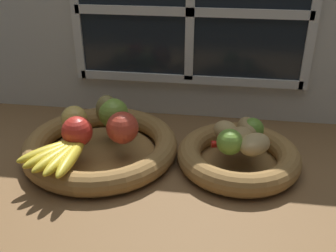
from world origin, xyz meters
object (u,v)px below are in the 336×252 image
object	(u,v)px
apple_green_back	(113,113)
potato_small	(254,144)
fruit_bowl_right	(238,157)
apple_golden_left	(74,119)
potato_back	(248,129)
potato_large	(240,137)
fruit_bowl_left	(101,146)
pear_brown	(107,110)
apple_red_front	(77,131)
potato_oblong	(225,131)
lime_near	(230,142)
apple_red_right	(123,127)
lime_far	(252,129)
chili_pepper	(242,143)
banana_bunch_front	(61,154)

from	to	relation	value
apple_green_back	potato_small	bearing A→B (deg)	-13.72
fruit_bowl_right	apple_golden_left	size ratio (longest dim) A/B	4.47
potato_back	fruit_bowl_right	bearing A→B (deg)	-114.44
potato_large	potato_small	bearing A→B (deg)	-45.00
fruit_bowl_left	pear_brown	size ratio (longest dim) A/B	4.78
apple_red_front	potato_oblong	xyz separation A→B (cm)	(33.93, 7.61, -1.20)
fruit_bowl_left	potato_small	world-z (taller)	potato_small
apple_golden_left	lime_near	world-z (taller)	apple_golden_left
apple_red_right	lime_far	world-z (taller)	apple_red_right
potato_small	apple_red_front	bearing A→B (deg)	-177.36
apple_red_right	chili_pepper	size ratio (longest dim) A/B	0.53
apple_golden_left	potato_small	distance (cm)	44.09
fruit_bowl_left	potato_oblong	xyz separation A→B (cm)	(30.33, 2.68, 5.33)
pear_brown	potato_small	size ratio (longest dim) A/B	1.01
fruit_bowl_right	potato_small	bearing A→B (deg)	-45.00
banana_bunch_front	potato_small	world-z (taller)	potato_small
apple_red_right	chili_pepper	bearing A→B (deg)	3.50
apple_golden_left	apple_red_right	distance (cm)	13.97
potato_small	chili_pepper	xyz separation A→B (cm)	(-2.52, 2.83, -1.57)
potato_back	lime_far	bearing A→B (deg)	-27.26
fruit_bowl_left	apple_green_back	bearing A→B (deg)	67.90
apple_green_back	chili_pepper	world-z (taller)	apple_green_back
lime_far	chili_pepper	size ratio (longest dim) A/B	0.38
apple_green_back	banana_bunch_front	world-z (taller)	apple_green_back
banana_bunch_front	chili_pepper	distance (cm)	41.08
fruit_bowl_right	chili_pepper	world-z (taller)	chili_pepper
banana_bunch_front	lime_far	xyz separation A→B (cm)	(41.81, 15.36, 1.32)
apple_golden_left	pear_brown	world-z (taller)	pear_brown
lime_near	fruit_bowl_right	bearing A→B (deg)	56.31
lime_near	chili_pepper	xyz separation A→B (cm)	(3.01, 3.47, -2.10)
apple_golden_left	banana_bunch_front	world-z (taller)	apple_golden_left
pear_brown	chili_pepper	xyz separation A→B (cm)	(34.08, -6.76, -3.14)
apple_red_front	lime_far	world-z (taller)	apple_red_front
lime_far	chili_pepper	distance (cm)	4.96
fruit_bowl_left	apple_red_front	world-z (taller)	apple_red_front
fruit_bowl_right	apple_green_back	distance (cm)	32.74
apple_red_front	chili_pepper	xyz separation A→B (cm)	(37.91, 4.69, -2.73)
lime_far	lime_near	bearing A→B (deg)	-125.84
potato_large	potato_oblong	bearing A→B (deg)	142.13
apple_golden_left	potato_small	xyz separation A→B (cm)	(43.79, -5.12, -0.83)
apple_green_back	lime_near	distance (cm)	30.51
apple_red_front	apple_green_back	distance (cm)	11.84
apple_golden_left	potato_large	xyz separation A→B (cm)	(40.73, -2.06, -0.95)
potato_small	lime_far	size ratio (longest dim) A/B	1.46
apple_green_back	pear_brown	world-z (taller)	pear_brown
pear_brown	lime_far	world-z (taller)	pear_brown
potato_large	lime_near	size ratio (longest dim) A/B	1.14
lime_near	chili_pepper	distance (cm)	5.06
apple_green_back	potato_large	world-z (taller)	apple_green_back
pear_brown	lime_near	bearing A→B (deg)	-18.24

